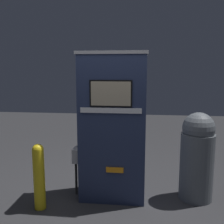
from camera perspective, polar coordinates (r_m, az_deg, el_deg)
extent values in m
plane|color=#2D2D30|center=(3.62, -0.24, -19.52)|extent=(14.00, 14.00, 0.00)
cube|color=#232D4C|center=(3.66, 0.23, -11.62)|extent=(0.86, 0.50, 0.88)
cube|color=#232D4C|center=(3.44, 0.24, 3.54)|extent=(0.86, 0.50, 1.05)
cube|color=#99999E|center=(3.43, 0.25, 12.62)|extent=(0.89, 0.53, 0.04)
cube|color=black|center=(3.18, -0.27, 4.02)|extent=(0.52, 0.01, 0.33)
cube|color=tan|center=(3.17, -0.29, 4.01)|extent=(0.49, 0.01, 0.29)
cube|color=silver|center=(3.20, -0.28, 0.33)|extent=(0.76, 0.02, 0.06)
cube|color=orange|center=(3.40, 0.62, -12.51)|extent=(0.22, 0.02, 0.07)
cube|color=#99999E|center=(3.59, -7.60, -9.16)|extent=(0.09, 0.23, 0.19)
cylinder|color=black|center=(3.63, -7.79, -14.19)|extent=(0.03, 0.03, 0.44)
cylinder|color=yellow|center=(3.49, -15.57, -13.95)|extent=(0.14, 0.14, 0.77)
sphere|color=yellow|center=(3.36, -15.85, -7.88)|extent=(0.14, 0.14, 0.14)
cylinder|color=#51565B|center=(3.77, 17.92, -11.22)|extent=(0.45, 0.45, 0.90)
sphere|color=#51565B|center=(3.63, 18.33, -3.40)|extent=(0.42, 0.42, 0.42)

